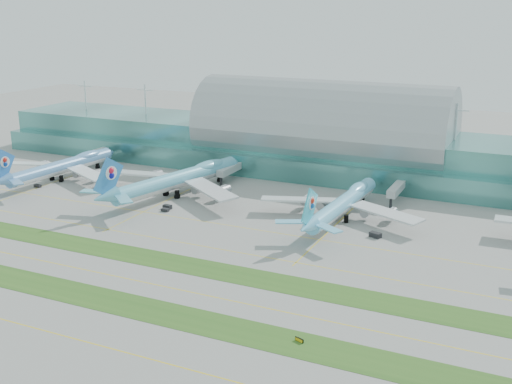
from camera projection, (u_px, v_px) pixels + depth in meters
The scene contains 17 objects.
ground at pixel (179, 267), 194.40m from camera, with size 700.00×700.00×0.00m, color gray.
terminal at pixel (322, 142), 302.35m from camera, with size 340.00×69.10×36.00m.
grass_strip_near at pixel (124, 304), 170.05m from camera, with size 420.00×12.00×0.08m, color #2D591E.
grass_strip_far at pixel (183, 264), 196.13m from camera, with size 420.00×12.00×0.08m, color #2D591E.
taxiline_a at pixel (73, 338), 152.67m from camera, with size 420.00×0.35×0.01m, color yellow.
taxiline_b at pixel (153, 284), 182.23m from camera, with size 420.00×0.35×0.01m, color yellow.
taxiline_c at pixel (208, 247), 210.05m from camera, with size 420.00×0.35×0.01m, color yellow.
taxiline_d at pixel (238, 227), 229.17m from camera, with size 420.00×0.35×0.01m, color yellow.
airliner_a at pixel (63, 166), 290.41m from camera, with size 63.88×72.71×20.00m.
airliner_b at pixel (179, 178), 266.48m from camera, with size 71.13×81.98×22.80m.
airliner_c at pixel (343, 202), 236.81m from camera, with size 63.09×71.69×19.73m.
gse_b at pixel (38, 186), 278.45m from camera, with size 3.28×1.59×1.23m, color black.
gse_c at pixel (167, 207), 249.01m from camera, with size 3.31×1.96×1.63m, color black.
gse_d at pixel (165, 210), 246.07m from camera, with size 2.86×1.80×1.21m, color black.
gse_e at pixel (308, 227), 227.22m from camera, with size 3.32×1.53×1.29m, color orange.
gse_f at pixel (375, 235), 218.61m from camera, with size 3.98×2.22×1.76m, color black.
taxiway_sign_east at pixel (299, 340), 150.89m from camera, with size 2.42×1.03×1.05m.
Camera 1 is at (97.35, -153.36, 76.50)m, focal length 45.00 mm.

